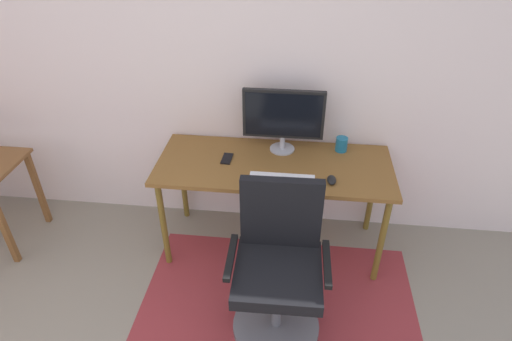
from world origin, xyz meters
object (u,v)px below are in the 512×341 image
desk (274,172)px  computer_mouse (332,180)px  coffee_cup (341,144)px  office_chair (278,275)px  keyboard (282,180)px  monitor (283,116)px  cell_phone (227,159)px

desk → computer_mouse: 0.44m
coffee_cup → office_chair: (-0.38, -0.94, -0.38)m
computer_mouse → office_chair: (-0.30, -0.53, -0.35)m
desk → coffee_cup: 0.54m
keyboard → computer_mouse: bearing=3.7°
computer_mouse → coffee_cup: coffee_cup is taller
monitor → coffee_cup: 0.48m
computer_mouse → office_chair: size_ratio=0.10×
cell_phone → coffee_cup: bearing=16.7°
monitor → computer_mouse: size_ratio=5.49×
keyboard → coffee_cup: 0.59m
desk → monitor: size_ratio=2.87×
computer_mouse → cell_phone: bearing=164.4°
computer_mouse → coffee_cup: bearing=78.7°
coffee_cup → cell_phone: (-0.81, -0.21, -0.05)m
keyboard → office_chair: size_ratio=0.42×
desk → coffee_cup: bearing=25.9°
cell_phone → office_chair: (0.42, -0.74, -0.34)m
computer_mouse → coffee_cup: (0.08, 0.41, 0.04)m
cell_phone → office_chair: size_ratio=0.14×
keyboard → cell_phone: keyboard is taller
coffee_cup → monitor: bearing=-175.3°
computer_mouse → cell_phone: size_ratio=0.74×
coffee_cup → cell_phone: size_ratio=0.75×
monitor → computer_mouse: 0.57m
computer_mouse → keyboard: bearing=-176.3°
monitor → cell_phone: size_ratio=4.08×
desk → keyboard: bearing=-72.3°
office_chair → keyboard: bearing=91.1°
keyboard → cell_phone: size_ratio=3.07×
desk → coffee_cup: size_ratio=15.60×
keyboard → office_chair: (0.02, -0.51, -0.34)m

